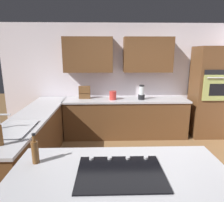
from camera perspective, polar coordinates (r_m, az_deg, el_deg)
name	(u,v)px	position (r m, az deg, el deg)	size (l,w,h in m)	color
ground_plane	(142,179)	(3.44, 8.39, -20.94)	(14.00, 14.00, 0.00)	brown
wall_back	(126,73)	(4.88, 3.97, 7.84)	(6.00, 0.44, 2.60)	silver
lower_cabinets_back	(126,118)	(4.77, 3.83, -4.94)	(2.80, 0.60, 0.86)	brown
countertop_back	(126,100)	(4.65, 3.92, 0.33)	(2.84, 0.64, 0.04)	#B2B2B7
lower_cabinets_side	(35,140)	(3.88, -21.00, -10.33)	(0.60, 2.90, 0.86)	brown
countertop_side	(32,116)	(3.72, -21.58, -3.97)	(0.64, 2.94, 0.04)	#B2B2B7
island_top	(120,176)	(1.90, 2.37, -20.33)	(1.98, 1.03, 0.04)	#B2B2B7
wall_oven	(210,93)	(5.18, 25.97, 2.15)	(0.80, 0.66, 2.08)	brown
sink_unit	(14,128)	(3.12, -25.96, -6.98)	(0.46, 0.70, 0.23)	#515456
cooktop	(120,173)	(1.89, 2.37, -19.53)	(0.76, 0.56, 0.03)	black
blender	(142,93)	(4.62, 8.33, 2.17)	(0.15, 0.15, 0.33)	black
spice_rack	(85,92)	(4.70, -7.76, 2.43)	(0.26, 0.11, 0.29)	brown
kettle	(113,95)	(4.56, 0.25, 1.60)	(0.16, 0.16, 0.19)	red
oil_bottle	(35,151)	(2.11, -20.90, -13.08)	(0.07, 0.07, 0.30)	brown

